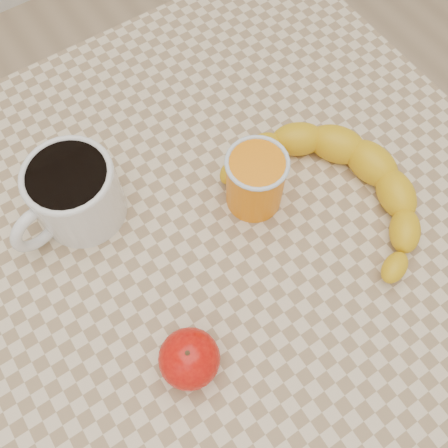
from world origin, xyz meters
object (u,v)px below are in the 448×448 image
table (224,255)px  coffee_mug (73,193)px  banana (335,190)px  apple (189,359)px  orange_juice_glass (255,180)px

table → coffee_mug: coffee_mug is taller
coffee_mug → banana: coffee_mug is taller
apple → banana: (0.27, 0.08, -0.01)m
table → coffee_mug: size_ratio=4.85×
table → orange_juice_glass: 0.15m
table → orange_juice_glass: (0.06, 0.02, 0.13)m
table → banana: size_ratio=2.25×
coffee_mug → apple: coffee_mug is taller
orange_juice_glass → banana: size_ratio=0.26×
table → orange_juice_glass: bearing=16.8°
banana → coffee_mug: bearing=138.3°
table → coffee_mug: (-0.14, 0.13, 0.14)m
coffee_mug → apple: size_ratio=1.92×
orange_juice_glass → apple: bearing=-143.3°
table → banana: 0.19m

